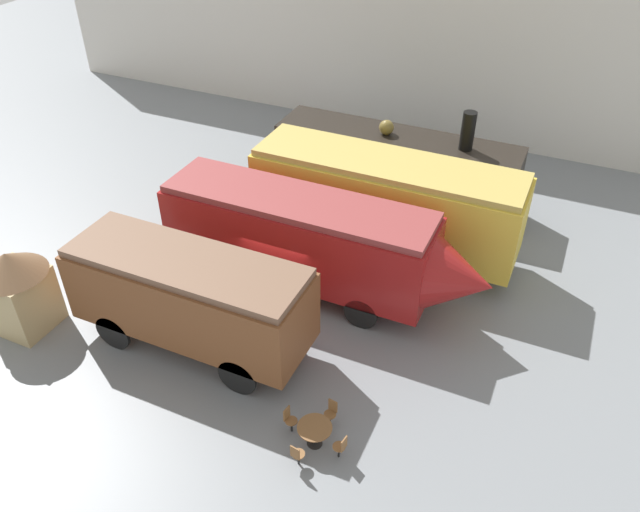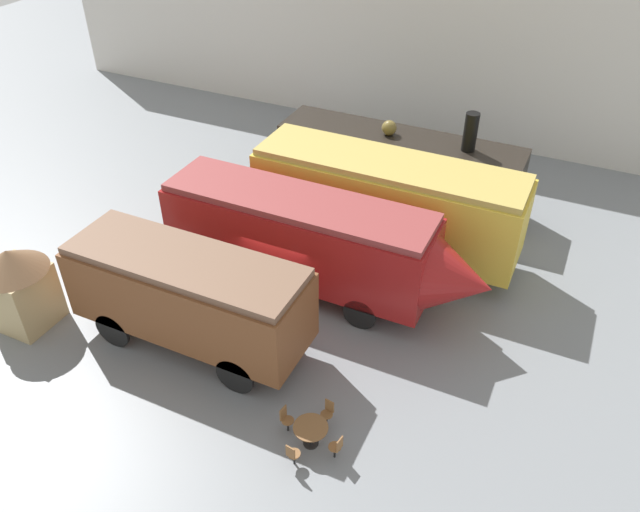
{
  "view_description": "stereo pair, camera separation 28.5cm",
  "coord_description": "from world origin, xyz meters",
  "views": [
    {
      "loc": [
        8.39,
        -15.02,
        14.63
      ],
      "look_at": [
        1.13,
        1.0,
        1.6
      ],
      "focal_mm": 35.0,
      "sensor_mm": 36.0,
      "label": 1
    },
    {
      "loc": [
        8.64,
        -14.9,
        14.63
      ],
      "look_at": [
        1.13,
        1.0,
        1.6
      ],
      "focal_mm": 35.0,
      "sensor_mm": 36.0,
      "label": 2
    }
  ],
  "objects": [
    {
      "name": "ground_plane",
      "position": [
        0.0,
        0.0,
        0.0
      ],
      "size": [
        80.0,
        80.0,
        0.0
      ],
      "primitive_type": "plane",
      "color": "gray"
    },
    {
      "name": "backdrop_wall",
      "position": [
        0.0,
        15.44,
        4.5
      ],
      "size": [
        44.0,
        0.15,
        9.0
      ],
      "color": "silver",
      "rests_on": "ground_plane"
    },
    {
      "name": "steam_locomotive",
      "position": [
        1.43,
        8.36,
        1.88
      ],
      "size": [
        10.48,
        2.5,
        4.62
      ],
      "color": "black",
      "rests_on": "ground_plane"
    },
    {
      "name": "passenger_coach_vintage",
      "position": [
        2.32,
        4.41,
        2.34
      ],
      "size": [
        10.18,
        2.8,
        3.95
      ],
      "color": "gold",
      "rests_on": "ground_plane"
    },
    {
      "name": "streamlined_locomotive",
      "position": [
        1.1,
        1.08,
        2.18
      ],
      "size": [
        11.68,
        2.64,
        3.68
      ],
      "color": "maroon",
      "rests_on": "ground_plane"
    },
    {
      "name": "passenger_coach_wooden",
      "position": [
        -1.46,
        -3.12,
        2.12
      ],
      "size": [
        7.73,
        2.67,
        3.47
      ],
      "color": "brown",
      "rests_on": "ground_plane"
    },
    {
      "name": "cafe_table_near",
      "position": [
        3.75,
        -5.14,
        0.59
      ],
      "size": [
        0.98,
        0.98,
        0.71
      ],
      "color": "black",
      "rests_on": "ground_plane"
    },
    {
      "name": "cafe_chair_0",
      "position": [
        3.88,
        -4.29,
        0.51
      ],
      "size": [
        0.36,
        0.37,
        0.87
      ],
      "rotation": [
        0.0,
        0.0,
        4.56
      ],
      "color": "black",
      "rests_on": "ground_plane"
    },
    {
      "name": "cafe_chair_1",
      "position": [
        2.9,
        -5.01,
        0.51
      ],
      "size": [
        0.37,
        0.36,
        0.87
      ],
      "rotation": [
        0.0,
        0.0,
        6.13
      ],
      "color": "black",
      "rests_on": "ground_plane"
    },
    {
      "name": "cafe_chair_2",
      "position": [
        3.62,
        -5.99,
        0.51
      ],
      "size": [
        0.36,
        0.37,
        0.87
      ],
      "rotation": [
        0.0,
        0.0,
        7.7
      ],
      "color": "black",
      "rests_on": "ground_plane"
    },
    {
      "name": "cafe_chair_3",
      "position": [
        4.61,
        -5.27,
        0.51
      ],
      "size": [
        0.37,
        0.36,
        0.87
      ],
      "rotation": [
        0.0,
        0.0,
        9.27
      ],
      "color": "black",
      "rests_on": "ground_plane"
    },
    {
      "name": "visitor_person",
      "position": [
        0.21,
        -1.4,
        0.96
      ],
      "size": [
        0.34,
        0.34,
        1.75
      ],
      "color": "#262633",
      "rests_on": "ground_plane"
    },
    {
      "name": "ticket_kiosk",
      "position": [
        -7.22,
        -4.73,
        1.67
      ],
      "size": [
        2.34,
        2.34,
        3.0
      ],
      "color": "tan",
      "rests_on": "ground_plane"
    }
  ]
}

